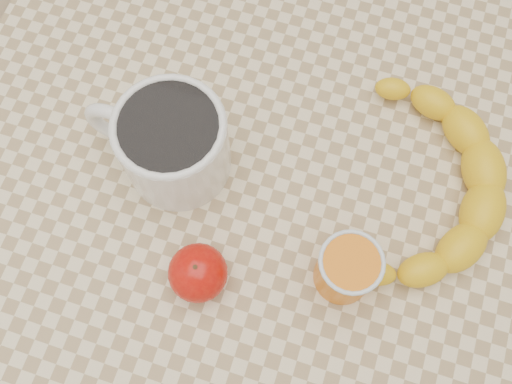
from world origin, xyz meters
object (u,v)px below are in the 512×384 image
(apple, at_px, (198,273))
(banana, at_px, (427,186))
(coffee_mug, at_px, (171,142))
(orange_juice_glass, at_px, (347,269))
(table, at_px, (256,219))

(apple, bearing_deg, banana, 39.14)
(coffee_mug, distance_m, apple, 0.15)
(coffee_mug, relative_size, orange_juice_glass, 2.22)
(coffee_mug, relative_size, apple, 2.22)
(orange_juice_glass, distance_m, apple, 0.16)
(table, distance_m, orange_juice_glass, 0.18)
(orange_juice_glass, bearing_deg, table, 153.15)
(coffee_mug, distance_m, banana, 0.30)
(table, xyz_separation_m, coffee_mug, (-0.10, 0.01, 0.14))
(table, xyz_separation_m, orange_juice_glass, (0.12, -0.06, 0.13))
(orange_juice_glass, height_order, banana, orange_juice_glass)
(banana, bearing_deg, table, -159.38)
(table, height_order, banana, banana)
(apple, xyz_separation_m, banana, (0.21, 0.17, -0.01))
(table, xyz_separation_m, banana, (0.18, 0.06, 0.11))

